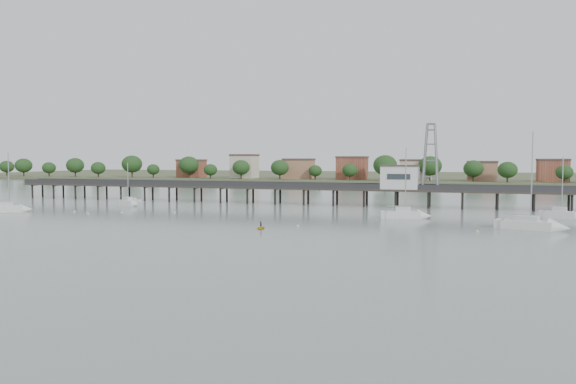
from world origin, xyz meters
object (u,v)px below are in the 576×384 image
object	(u,v)px
sailboat_a	(14,209)
sailboat_d	(539,226)
lattice_tower	(431,157)
sailboat_b	(130,203)
yellow_dinghy	(261,229)
sailboat_e	(565,215)
white_tender	(135,201)
sailboat_c	(410,215)
pier	(292,188)

from	to	relation	value
sailboat_a	sailboat_d	xyz separation A→B (m)	(97.26, 1.51, -0.02)
lattice_tower	sailboat_b	distance (m)	67.41
sailboat_a	yellow_dinghy	size ratio (longest dim) A/B	5.21
sailboat_d	yellow_dinghy	bearing A→B (deg)	-148.54
sailboat_e	white_tender	xyz separation A→B (m)	(-94.21, 9.00, -0.28)
sailboat_a	sailboat_e	world-z (taller)	sailboat_a
lattice_tower	white_tender	bearing A→B (deg)	-174.98
sailboat_a	sailboat_c	world-z (taller)	sailboat_c
sailboat_e	pier	bearing A→B (deg)	-178.62
lattice_tower	sailboat_e	xyz separation A→B (m)	(24.44, -15.13, -10.45)
white_tender	yellow_dinghy	distance (m)	61.30
pier	sailboat_d	bearing A→B (deg)	-34.00
lattice_tower	sailboat_b	bearing A→B (deg)	-165.77
sailboat_a	white_tender	world-z (taller)	sailboat_a
sailboat_a	sailboat_e	distance (m)	105.50
lattice_tower	sailboat_d	world-z (taller)	lattice_tower
yellow_dinghy	sailboat_a	bearing A→B (deg)	157.14
sailboat_c	yellow_dinghy	world-z (taller)	sailboat_c
sailboat_b	yellow_dinghy	distance (m)	50.98
white_tender	yellow_dinghy	bearing A→B (deg)	-29.57
yellow_dinghy	pier	bearing A→B (deg)	88.62
white_tender	sailboat_c	bearing A→B (deg)	-4.19
sailboat_c	pier	bearing A→B (deg)	131.61
pier	sailboat_c	xyz separation A→B (m)	(29.47, -23.03, -3.15)
lattice_tower	sailboat_d	size ratio (longest dim) A/B	0.98
pier	yellow_dinghy	bearing A→B (deg)	-78.57
sailboat_e	white_tender	world-z (taller)	sailboat_e
lattice_tower	yellow_dinghy	xyz separation A→B (m)	(-22.40, -45.03, -11.10)
pier	sailboat_d	distance (m)	59.89
lattice_tower	sailboat_c	bearing A→B (deg)	-95.03
sailboat_c	lattice_tower	bearing A→B (deg)	74.58
sailboat_a	sailboat_d	bearing A→B (deg)	-29.60
sailboat_b	sailboat_e	bearing A→B (deg)	17.95
sailboat_c	white_tender	bearing A→B (deg)	155.60
sailboat_e	sailboat_c	distance (m)	27.62
sailboat_e	sailboat_b	xyz separation A→B (m)	(-89.00, -1.24, 0.01)
pier	sailboat_b	size ratio (longest dim) A/B	14.85
white_tender	lattice_tower	bearing A→B (deg)	14.84
sailboat_c	white_tender	xyz separation A→B (m)	(-67.74, 16.90, -0.27)
sailboat_c	sailboat_b	bearing A→B (deg)	163.53
lattice_tower	sailboat_a	world-z (taller)	lattice_tower
sailboat_a	sailboat_e	xyz separation A→B (m)	(103.62, 19.83, 0.01)
sailboat_b	yellow_dinghy	world-z (taller)	sailboat_b
sailboat_e	sailboat_c	bearing A→B (deg)	-146.87
sailboat_a	sailboat_c	distance (m)	78.07
pier	sailboat_a	world-z (taller)	sailboat_a
sailboat_c	yellow_dinghy	distance (m)	29.99
sailboat_d	white_tender	xyz separation A→B (m)	(-87.85, 27.32, -0.25)
sailboat_b	sailboat_c	bearing A→B (deg)	11.07
lattice_tower	yellow_dinghy	bearing A→B (deg)	-116.45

